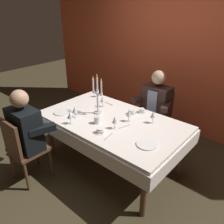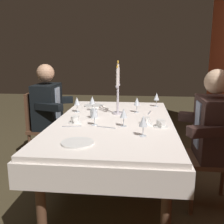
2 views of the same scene
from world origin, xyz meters
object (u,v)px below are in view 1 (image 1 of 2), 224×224
at_px(coffee_cup_0, 132,112).
at_px(seated_diner_1, 157,102).
at_px(wine_glass_4, 103,99).
at_px(coffee_cup_2, 142,111).
at_px(wine_glass_1, 115,120).
at_px(coffee_cup_1, 100,131).
at_px(wine_glass_2, 129,113).
at_px(dining_table, 112,127).
at_px(wine_glass_6, 75,110).
at_px(seated_diner_0, 25,129).
at_px(wine_glass_5, 97,90).
at_px(wine_glass_0, 70,115).
at_px(dinner_plate_0, 147,144).
at_px(candelabra, 98,98).
at_px(dinner_plate_1, 63,112).
at_px(wine_glass_3, 153,115).
at_px(water_tumbler_0, 97,120).

xyz_separation_m(coffee_cup_0, seated_diner_1, (0.04, 0.58, -0.03)).
relative_size(wine_glass_4, coffee_cup_2, 1.24).
height_order(wine_glass_1, seated_diner_1, seated_diner_1).
bearing_deg(coffee_cup_1, wine_glass_2, 80.30).
bearing_deg(wine_glass_4, dining_table, -30.57).
xyz_separation_m(wine_glass_6, seated_diner_0, (-0.23, -0.61, -0.12)).
bearing_deg(wine_glass_5, seated_diner_1, 27.49).
bearing_deg(wine_glass_0, seated_diner_1, 70.60).
bearing_deg(wine_glass_4, seated_diner_0, -103.70).
relative_size(wine_glass_1, coffee_cup_0, 1.24).
relative_size(dinner_plate_0, wine_glass_6, 1.42).
distance_m(dinner_plate_0, seated_diner_1, 1.20).
bearing_deg(coffee_cup_1, wine_glass_1, 71.51).
bearing_deg(seated_diner_1, coffee_cup_1, -91.21).
relative_size(wine_glass_2, wine_glass_4, 1.00).
height_order(candelabra, dinner_plate_1, candelabra).
distance_m(dining_table, coffee_cup_2, 0.49).
height_order(wine_glass_3, coffee_cup_0, wine_glass_3).
distance_m(dinner_plate_1, wine_glass_5, 0.76).
bearing_deg(wine_glass_4, wine_glass_3, 3.98).
relative_size(dining_table, coffee_cup_1, 14.70).
bearing_deg(dinner_plate_0, wine_glass_0, -166.59).
bearing_deg(seated_diner_1, dinner_plate_1, -123.78).
bearing_deg(seated_diner_1, coffee_cup_0, -94.40).
bearing_deg(coffee_cup_0, coffee_cup_2, 57.57).
bearing_deg(wine_glass_3, coffee_cup_2, 149.96).
relative_size(candelabra, water_tumbler_0, 6.15).
height_order(wine_glass_1, seated_diner_0, seated_diner_0).
distance_m(dining_table, candelabra, 0.43).
bearing_deg(wine_glass_1, dining_table, 140.62).
bearing_deg(wine_glass_4, water_tumbler_0, -54.93).
relative_size(wine_glass_4, wine_glass_6, 1.00).
bearing_deg(wine_glass_5, wine_glass_1, -33.96).
bearing_deg(dinner_plate_1, wine_glass_2, 25.77).
distance_m(dining_table, wine_glass_2, 0.33).
height_order(wine_glass_5, water_tumbler_0, wine_glass_5).
distance_m(candelabra, coffee_cup_0, 0.51).
height_order(dining_table, wine_glass_5, wine_glass_5).
relative_size(seated_diner_0, seated_diner_1, 1.00).
relative_size(wine_glass_3, wine_glass_6, 1.00).
bearing_deg(dinner_plate_1, dinner_plate_0, 4.71).
height_order(wine_glass_4, wine_glass_6, same).
relative_size(dinner_plate_0, wine_glass_1, 1.42).
height_order(dining_table, wine_glass_2, wine_glass_2).
bearing_deg(coffee_cup_2, wine_glass_6, -129.51).
xyz_separation_m(dinner_plate_1, wine_glass_1, (0.83, 0.15, 0.11)).
bearing_deg(coffee_cup_1, dinner_plate_0, 15.43).
bearing_deg(dinner_plate_1, coffee_cup_1, -3.29).
bearing_deg(dinner_plate_1, wine_glass_0, -21.05).
bearing_deg(water_tumbler_0, seated_diner_1, 78.69).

